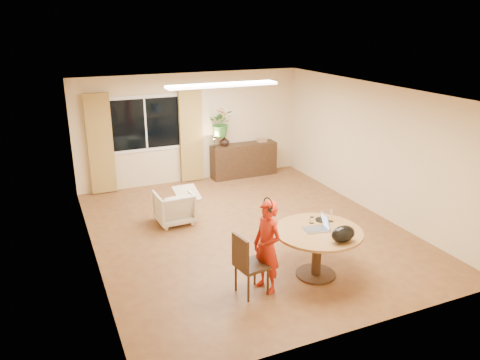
# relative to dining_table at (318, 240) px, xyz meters

# --- Properties ---
(floor) EXTENTS (6.50, 6.50, 0.00)m
(floor) POSITION_rel_dining_table_xyz_m (-0.31, 1.88, -0.60)
(floor) COLOR brown
(floor) RESTS_ON ground
(ceiling) EXTENTS (6.50, 6.50, 0.00)m
(ceiling) POSITION_rel_dining_table_xyz_m (-0.31, 1.88, 2.00)
(ceiling) COLOR white
(ceiling) RESTS_ON wall_back
(wall_back) EXTENTS (5.50, 0.00, 5.50)m
(wall_back) POSITION_rel_dining_table_xyz_m (-0.31, 5.13, 0.70)
(wall_back) COLOR beige
(wall_back) RESTS_ON floor
(wall_left) EXTENTS (0.00, 6.50, 6.50)m
(wall_left) POSITION_rel_dining_table_xyz_m (-3.06, 1.88, 0.70)
(wall_left) COLOR beige
(wall_left) RESTS_ON floor
(wall_right) EXTENTS (0.00, 6.50, 6.50)m
(wall_right) POSITION_rel_dining_table_xyz_m (2.44, 1.88, 0.70)
(wall_right) COLOR beige
(wall_right) RESTS_ON floor
(window) EXTENTS (1.70, 0.03, 1.30)m
(window) POSITION_rel_dining_table_xyz_m (-1.41, 5.12, 0.90)
(window) COLOR white
(window) RESTS_ON wall_back
(curtain_left) EXTENTS (0.55, 0.08, 2.25)m
(curtain_left) POSITION_rel_dining_table_xyz_m (-2.46, 5.04, 0.55)
(curtain_left) COLOR brown
(curtain_left) RESTS_ON wall_back
(curtain_right) EXTENTS (0.55, 0.08, 2.25)m
(curtain_right) POSITION_rel_dining_table_xyz_m (-0.36, 5.04, 0.55)
(curtain_right) COLOR brown
(curtain_right) RESTS_ON wall_back
(ceiling_panel) EXTENTS (2.20, 0.35, 0.05)m
(ceiling_panel) POSITION_rel_dining_table_xyz_m (-0.31, 3.08, 1.97)
(ceiling_panel) COLOR white
(ceiling_panel) RESTS_ON ceiling
(dining_table) EXTENTS (1.34, 1.34, 0.76)m
(dining_table) POSITION_rel_dining_table_xyz_m (0.00, 0.00, 0.00)
(dining_table) COLOR brown
(dining_table) RESTS_ON floor
(dining_chair) EXTENTS (0.51, 0.48, 0.94)m
(dining_chair) POSITION_rel_dining_table_xyz_m (-1.12, -0.05, -0.13)
(dining_chair) COLOR black
(dining_chair) RESTS_ON floor
(child) EXTENTS (0.57, 0.45, 1.38)m
(child) POSITION_rel_dining_table_xyz_m (-0.88, -0.05, 0.09)
(child) COLOR red
(child) RESTS_ON floor
(laptop) EXTENTS (0.41, 0.30, 0.25)m
(laptop) POSITION_rel_dining_table_xyz_m (-0.04, 0.03, 0.29)
(laptop) COLOR #B7B7BC
(laptop) RESTS_ON dining_table
(tumbler) EXTENTS (0.08, 0.08, 0.10)m
(tumbler) POSITION_rel_dining_table_xyz_m (0.05, 0.27, 0.21)
(tumbler) COLOR white
(tumbler) RESTS_ON dining_table
(wine_glass) EXTENTS (0.08, 0.08, 0.20)m
(wine_glass) POSITION_rel_dining_table_xyz_m (0.36, 0.20, 0.26)
(wine_glass) COLOR white
(wine_glass) RESTS_ON dining_table
(pot_lid) EXTENTS (0.26, 0.26, 0.03)m
(pot_lid) POSITION_rel_dining_table_xyz_m (0.26, 0.29, 0.18)
(pot_lid) COLOR white
(pot_lid) RESTS_ON dining_table
(handbag) EXTENTS (0.42, 0.31, 0.25)m
(handbag) POSITION_rel_dining_table_xyz_m (0.11, -0.47, 0.29)
(handbag) COLOR black
(handbag) RESTS_ON dining_table
(armchair) EXTENTS (0.70, 0.72, 0.64)m
(armchair) POSITION_rel_dining_table_xyz_m (-1.45, 2.80, -0.28)
(armchair) COLOR #C0B198
(armchair) RESTS_ON floor
(throw) EXTENTS (0.46, 0.55, 0.03)m
(throw) POSITION_rel_dining_table_xyz_m (-1.19, 2.79, 0.05)
(throw) COLOR beige
(throw) RESTS_ON armchair
(sideboard) EXTENTS (1.67, 0.41, 0.83)m
(sideboard) POSITION_rel_dining_table_xyz_m (0.95, 4.89, -0.18)
(sideboard) COLOR black
(sideboard) RESTS_ON floor
(vase) EXTENTS (0.28, 0.28, 0.25)m
(vase) POSITION_rel_dining_table_xyz_m (0.44, 4.89, 0.36)
(vase) COLOR black
(vase) RESTS_ON sideboard
(bouquet) EXTENTS (0.72, 0.67, 0.66)m
(bouquet) POSITION_rel_dining_table_xyz_m (0.36, 4.89, 0.81)
(bouquet) COLOR #276024
(bouquet) RESTS_ON vase
(book_stack) EXTENTS (0.23, 0.18, 0.09)m
(book_stack) POSITION_rel_dining_table_xyz_m (1.46, 4.89, 0.28)
(book_stack) COLOR #8B6047
(book_stack) RESTS_ON sideboard
(desk_lamp) EXTENTS (0.15, 0.15, 0.31)m
(desk_lamp) POSITION_rel_dining_table_xyz_m (0.15, 4.84, 0.39)
(desk_lamp) COLOR black
(desk_lamp) RESTS_ON sideboard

